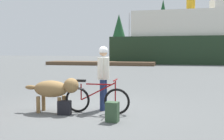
{
  "coord_description": "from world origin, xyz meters",
  "views": [
    {
      "loc": [
        2.23,
        -6.46,
        1.58
      ],
      "look_at": [
        0.4,
        1.45,
        0.99
      ],
      "focal_mm": 41.01,
      "sensor_mm": 36.0,
      "label": 1
    }
  ],
  "objects_px": {
    "backpack": "(112,112)",
    "ferry_boat": "(216,39)",
    "handbag_pannier": "(64,108)",
    "sailboat_moored": "(129,58)",
    "dog": "(55,89)",
    "bicycle": "(96,99)",
    "person_cyclist": "(103,72)"
  },
  "relations": [
    {
      "from": "backpack",
      "to": "ferry_boat",
      "type": "distance_m",
      "value": 30.72
    },
    {
      "from": "handbag_pannier",
      "to": "sailboat_moored",
      "type": "xyz_separation_m",
      "value": [
        -4.11,
        35.36,
        0.31
      ]
    },
    {
      "from": "backpack",
      "to": "ferry_boat",
      "type": "height_order",
      "value": "ferry_boat"
    },
    {
      "from": "dog",
      "to": "handbag_pannier",
      "type": "xyz_separation_m",
      "value": [
        0.34,
        -0.17,
        -0.44
      ]
    },
    {
      "from": "bicycle",
      "to": "sailboat_moored",
      "type": "height_order",
      "value": "sailboat_moored"
    },
    {
      "from": "backpack",
      "to": "sailboat_moored",
      "type": "height_order",
      "value": "sailboat_moored"
    },
    {
      "from": "dog",
      "to": "person_cyclist",
      "type": "bearing_deg",
      "value": 27.29
    },
    {
      "from": "dog",
      "to": "sailboat_moored",
      "type": "xyz_separation_m",
      "value": [
        -3.77,
        35.19,
        -0.13
      ]
    },
    {
      "from": "bicycle",
      "to": "ferry_boat",
      "type": "height_order",
      "value": "ferry_boat"
    },
    {
      "from": "sailboat_moored",
      "to": "bicycle",
      "type": "bearing_deg",
      "value": -82.14
    },
    {
      "from": "dog",
      "to": "ferry_boat",
      "type": "distance_m",
      "value": 30.59
    },
    {
      "from": "bicycle",
      "to": "backpack",
      "type": "bearing_deg",
      "value": -49.92
    },
    {
      "from": "dog",
      "to": "backpack",
      "type": "xyz_separation_m",
      "value": [
        1.65,
        -0.53,
        -0.39
      ]
    },
    {
      "from": "backpack",
      "to": "dog",
      "type": "bearing_deg",
      "value": 162.16
    },
    {
      "from": "person_cyclist",
      "to": "dog",
      "type": "relative_size",
      "value": 1.15
    },
    {
      "from": "ferry_boat",
      "to": "sailboat_moored",
      "type": "height_order",
      "value": "ferry_boat"
    },
    {
      "from": "ferry_boat",
      "to": "backpack",
      "type": "bearing_deg",
      "value": -103.04
    },
    {
      "from": "backpack",
      "to": "sailboat_moored",
      "type": "bearing_deg",
      "value": 98.62
    },
    {
      "from": "bicycle",
      "to": "handbag_pannier",
      "type": "distance_m",
      "value": 0.82
    },
    {
      "from": "person_cyclist",
      "to": "handbag_pannier",
      "type": "bearing_deg",
      "value": -136.8
    },
    {
      "from": "dog",
      "to": "backpack",
      "type": "height_order",
      "value": "dog"
    },
    {
      "from": "backpack",
      "to": "handbag_pannier",
      "type": "bearing_deg",
      "value": 164.45
    },
    {
      "from": "person_cyclist",
      "to": "ferry_boat",
      "type": "xyz_separation_m",
      "value": [
        7.4,
        28.66,
        2.16
      ]
    },
    {
      "from": "dog",
      "to": "sailboat_moored",
      "type": "distance_m",
      "value": 35.39
    },
    {
      "from": "sailboat_moored",
      "to": "backpack",
      "type": "bearing_deg",
      "value": -81.38
    },
    {
      "from": "handbag_pannier",
      "to": "sailboat_moored",
      "type": "bearing_deg",
      "value": 96.62
    },
    {
      "from": "handbag_pannier",
      "to": "person_cyclist",
      "type": "bearing_deg",
      "value": 43.2
    },
    {
      "from": "dog",
      "to": "handbag_pannier",
      "type": "height_order",
      "value": "dog"
    },
    {
      "from": "person_cyclist",
      "to": "sailboat_moored",
      "type": "relative_size",
      "value": 0.2
    },
    {
      "from": "bicycle",
      "to": "backpack",
      "type": "xyz_separation_m",
      "value": [
        0.58,
        -0.69,
        -0.14
      ]
    },
    {
      "from": "ferry_boat",
      "to": "person_cyclist",
      "type": "bearing_deg",
      "value": -104.48
    },
    {
      "from": "bicycle",
      "to": "ferry_boat",
      "type": "distance_m",
      "value": 30.18
    }
  ]
}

